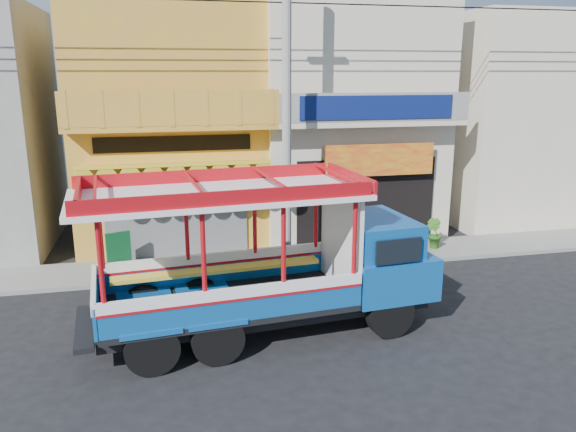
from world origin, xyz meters
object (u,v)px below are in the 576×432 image
Objects in this scene: potted_plant_a at (379,237)px; potted_plant_b at (434,233)px; utility_pole at (292,93)px; songthaew_truck at (288,258)px; green_sign at (119,253)px.

potted_plant_a is 1.98m from potted_plant_b.
utility_pole is 29.73× the size of potted_plant_b.
potted_plant_b is (5.78, 4.51, -1.10)m from songthaew_truck.
green_sign is at bearing 169.20° from utility_pole.
green_sign is at bearing 154.36° from potted_plant_a.
potted_plant_b is at bearing -15.66° from potted_plant_a.
songthaew_truck is 8.18× the size of potted_plant_b.
songthaew_truck is 7.42m from potted_plant_b.
potted_plant_a is 1.18× the size of potted_plant_b.
songthaew_truck is at bearing -154.20° from potted_plant_a.
green_sign is at bearing 129.50° from songthaew_truck.
songthaew_truck is at bearing -104.35° from utility_pole.
green_sign is at bearing 66.78° from potted_plant_b.
potted_plant_a reaches higher than green_sign.
green_sign reaches higher than potted_plant_b.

